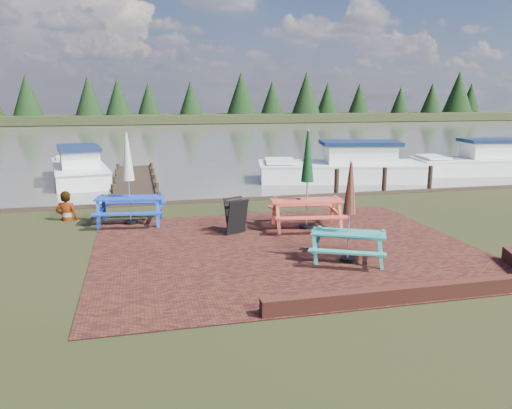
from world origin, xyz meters
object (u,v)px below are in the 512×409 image
object	(u,v)px
jetty	(135,181)
person	(65,191)
picnic_table_red	(307,195)
picnic_table_blue	(129,193)
boat_jetty	(79,170)
boat_far	(479,163)
chalkboard	(236,216)
boat_near	(344,168)
picnic_table_teal	(349,228)

from	to	relation	value
jetty	person	bearing A→B (deg)	-107.96
picnic_table_red	picnic_table_blue	distance (m)	5.02
boat_jetty	boat_far	world-z (taller)	boat_far
boat_jetty	person	bearing A→B (deg)	-96.20
picnic_table_blue	chalkboard	size ratio (longest dim) A/B	2.74
jetty	chalkboard	bearing A→B (deg)	-73.29
person	boat_near	bearing A→B (deg)	-141.72
picnic_table_blue	chalkboard	world-z (taller)	picnic_table_blue
boat_near	person	world-z (taller)	person
chalkboard	person	size ratio (longest dim) A/B	0.54
picnic_table_blue	boat_far	bearing A→B (deg)	30.91
picnic_table_blue	boat_near	world-z (taller)	picnic_table_blue
boat_jetty	picnic_table_red	bearing A→B (deg)	-66.69
chalkboard	person	bearing A→B (deg)	126.24
picnic_table_teal	picnic_table_red	world-z (taller)	picnic_table_red
boat_far	picnic_table_red	bearing A→B (deg)	132.85
picnic_table_red	boat_far	distance (m)	14.87
picnic_table_red	picnic_table_teal	bearing A→B (deg)	-82.78
picnic_table_teal	picnic_table_red	distance (m)	2.90
boat_jetty	person	xyz separation A→B (m)	(0.48, -8.41, 0.52)
picnic_table_red	picnic_table_blue	xyz separation A→B (m)	(-4.74, 1.66, -0.04)
boat_jetty	person	world-z (taller)	person
picnic_table_blue	boat_near	xyz separation A→B (m)	(9.43, 6.71, -0.51)
picnic_table_blue	boat_jetty	distance (m)	9.60
picnic_table_blue	jetty	distance (m)	7.02
chalkboard	boat_near	distance (m)	10.76
person	chalkboard	bearing A→B (deg)	161.28
picnic_table_teal	boat_near	size ratio (longest dim) A/B	0.29
boat_jetty	picnic_table_teal	bearing A→B (deg)	-72.59
boat_near	boat_far	size ratio (longest dim) A/B	1.22
picnic_table_teal	boat_far	bearing A→B (deg)	69.62
picnic_table_teal	boat_near	xyz separation A→B (m)	(4.73, 11.27, -0.38)
boat_jetty	boat_near	distance (m)	12.03
picnic_table_blue	boat_near	bearing A→B (deg)	43.62
picnic_table_red	boat_jetty	size ratio (longest dim) A/B	0.41
chalkboard	picnic_table_red	bearing A→B (deg)	-22.32
picnic_table_red	boat_jetty	bearing A→B (deg)	130.72
jetty	boat_jetty	xyz separation A→B (m)	(-2.45, 2.33, 0.24)
boat_near	boat_far	bearing A→B (deg)	-75.26
jetty	boat_near	size ratio (longest dim) A/B	1.17
chalkboard	person	distance (m)	5.29
boat_near	boat_far	xyz separation A→B (m)	(7.36, 0.32, -0.02)
picnic_table_teal	boat_jetty	xyz separation A→B (m)	(-7.02, 13.86, -0.43)
jetty	person	size ratio (longest dim) A/B	5.18
boat_jetty	person	size ratio (longest dim) A/B	3.76
picnic_table_blue	picnic_table_teal	bearing A→B (deg)	-35.95
picnic_table_teal	chalkboard	distance (m)	3.46
picnic_table_red	chalkboard	xyz separation A→B (m)	(-1.99, -0.06, -0.46)
picnic_table_teal	boat_far	world-z (taller)	picnic_table_teal
picnic_table_blue	jetty	bearing A→B (deg)	97.08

